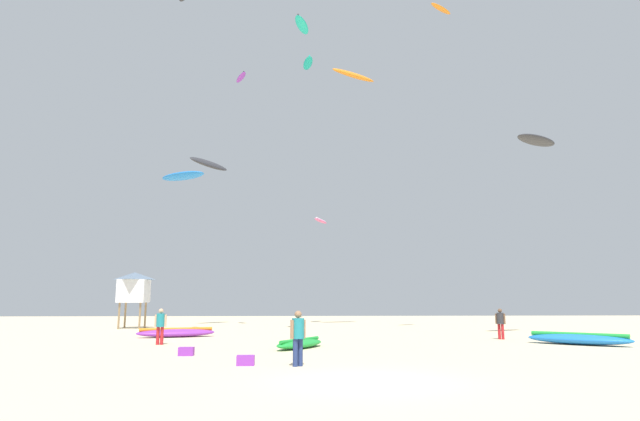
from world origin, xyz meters
The scene contains 19 objects.
ground_plane centered at (0.00, 0.00, 0.00)m, with size 120.00×120.00×0.00m, color beige.
person_foreground centered at (-1.72, 3.34, 1.00)m, with size 0.49×0.39×1.72m.
person_midground centered at (9.34, 14.70, 0.95)m, with size 0.44×0.38×1.62m.
person_left centered at (-8.04, 12.13, 0.97)m, with size 0.55×0.38×1.67m.
kite_grounded_near centered at (-8.36, 17.45, 0.25)m, with size 4.54×2.68×0.56m.
kite_grounded_mid centered at (11.55, 10.97, 0.27)m, with size 4.29×4.12×0.56m.
kite_grounded_far centered at (-1.52, 9.83, 0.20)m, with size 2.65×3.51×0.43m.
lifeguard_tower centered at (-13.62, 27.28, 3.05)m, with size 2.30×2.30×4.15m.
cooler_box centered at (-5.83, 6.88, 0.16)m, with size 0.56×0.36×0.32m, color purple.
gear_bag centered at (-3.37, 3.68, 0.16)m, with size 0.56×0.36×0.32m, color purple.
kite_aloft_0 centered at (8.50, 20.30, 22.36)m, with size 2.10×1.89×0.40m.
kite_aloft_1 centered at (-8.91, 30.74, 13.52)m, with size 3.53×4.33×1.08m.
kite_aloft_2 centered at (-1.32, 19.20, 20.21)m, with size 1.31×2.63×0.32m.
kite_aloft_3 centered at (0.89, 35.41, 9.41)m, with size 1.80×2.91×0.51m.
kite_aloft_4 centered at (-6.00, 26.71, 19.66)m, with size 1.27×2.24×0.44m.
kite_aloft_5 centered at (-9.31, 21.98, 10.40)m, with size 3.71×2.95×0.56m.
kite_aloft_6 centered at (-0.16, 41.46, 27.88)m, with size 1.25×3.48×0.44m.
kite_aloft_8 centered at (13.13, 16.97, 11.78)m, with size 3.60×2.76×0.55m.
kite_aloft_9 centered at (3.20, 27.91, 20.59)m, with size 4.33×3.34×0.99m.
Camera 1 is at (-2.02, -14.00, 2.02)m, focal length 30.09 mm.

